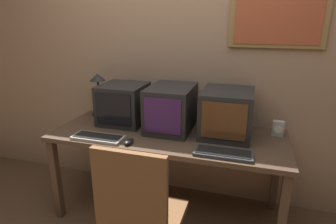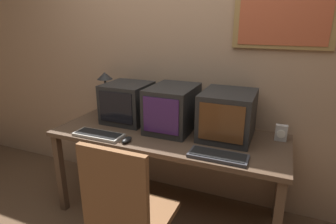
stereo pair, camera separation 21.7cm
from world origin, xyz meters
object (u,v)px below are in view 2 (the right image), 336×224
at_px(monitor_right, 227,115).
at_px(keyboard_side, 218,156).
at_px(monitor_left, 128,102).
at_px(desk_lamp, 105,84).
at_px(mouse_near_keyboard, 127,140).
at_px(desk_clock, 281,133).
at_px(keyboard_main, 99,135).
at_px(monitor_center, 172,108).

height_order(monitor_right, keyboard_side, monitor_right).
bearing_deg(monitor_left, desk_lamp, 158.06).
height_order(monitor_right, mouse_near_keyboard, monitor_right).
xyz_separation_m(keyboard_side, mouse_near_keyboard, (-0.68, -0.02, 0.01)).
bearing_deg(keyboard_side, mouse_near_keyboard, -178.31).
relative_size(keyboard_side, desk_clock, 3.21).
bearing_deg(monitor_left, keyboard_main, -94.52).
xyz_separation_m(monitor_left, keyboard_side, (0.90, -0.39, -0.16)).
height_order(keyboard_main, desk_clock, desk_clock).
relative_size(monitor_center, keyboard_main, 1.20).
height_order(keyboard_side, desk_lamp, desk_lamp).
bearing_deg(monitor_right, keyboard_main, -157.49).
height_order(keyboard_main, mouse_near_keyboard, mouse_near_keyboard).
bearing_deg(desk_lamp, keyboard_side, -22.94).
height_order(monitor_right, desk_clock, monitor_right).
distance_m(mouse_near_keyboard, desk_clock, 1.14).
distance_m(monitor_right, mouse_near_keyboard, 0.78).
relative_size(monitor_center, keyboard_side, 1.21).
bearing_deg(desk_lamp, keyboard_main, -61.95).
bearing_deg(desk_clock, keyboard_main, -160.44).
bearing_deg(mouse_near_keyboard, desk_lamp, 135.21).
distance_m(monitor_right, desk_lamp, 1.20).
xyz_separation_m(monitor_left, mouse_near_keyboard, (0.23, -0.41, -0.15)).
relative_size(monitor_left, monitor_right, 0.86).
relative_size(monitor_left, desk_clock, 3.20).
bearing_deg(monitor_left, desk_clock, 2.91).
relative_size(monitor_left, keyboard_side, 1.00).
xyz_separation_m(monitor_center, desk_lamp, (-0.75, 0.16, 0.10)).
relative_size(keyboard_main, keyboard_side, 1.01).
bearing_deg(monitor_right, desk_lamp, 173.09).
height_order(monitor_left, monitor_right, monitor_right).
relative_size(monitor_right, desk_clock, 3.69).
bearing_deg(keyboard_main, keyboard_side, 0.52).
distance_m(monitor_left, monitor_center, 0.44).
height_order(monitor_center, desk_lamp, desk_lamp).
height_order(monitor_center, monitor_right, monitor_center).
relative_size(mouse_near_keyboard, desk_clock, 0.90).
bearing_deg(desk_clock, monitor_center, -173.38).
bearing_deg(monitor_center, monitor_right, 1.60).
bearing_deg(keyboard_side, monitor_left, 156.72).
bearing_deg(keyboard_main, monitor_right, 22.51).
height_order(keyboard_side, desk_clock, desk_clock).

